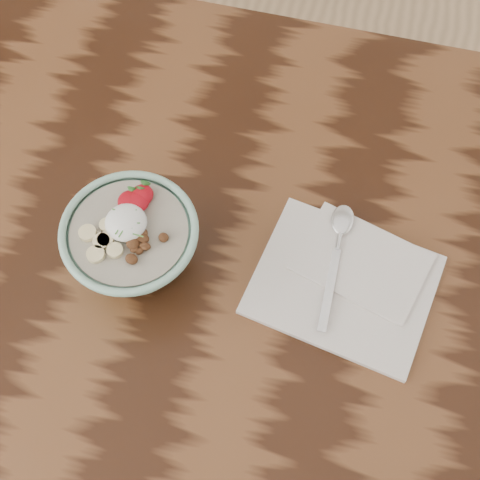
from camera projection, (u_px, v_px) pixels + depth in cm
name	position (u px, v px, depth cm)	size (l,w,h in cm)	color
table	(195.00, 274.00, 100.38)	(160.00, 90.00, 75.00)	black
breakfast_bowl	(133.00, 243.00, 85.72)	(17.44, 17.44, 11.84)	#8DBEAA
napkin	(347.00, 280.00, 89.24)	(25.97, 22.60, 1.42)	silver
spoon	(339.00, 237.00, 90.75)	(3.23, 18.88, 0.99)	silver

